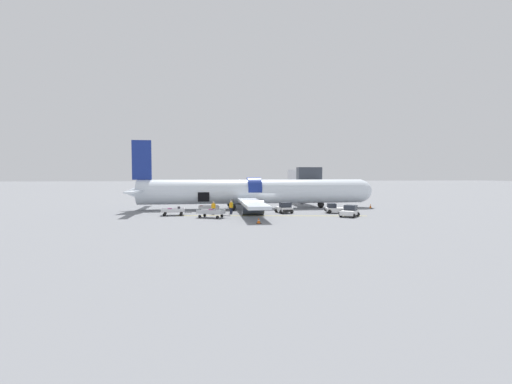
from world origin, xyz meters
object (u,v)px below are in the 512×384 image
object	(u,v)px
baggage_tug_rear	(350,212)
baggage_cart_queued	(174,212)
airplane	(251,192)
suitcase_on_tarmac_upright	(220,212)
ground_crew_loader_b	(232,206)
baggage_cart_empty	(212,213)
baggage_cart_loading	(209,209)
baggage_tug_lead	(334,209)
ground_crew_driver	(231,207)
ground_crew_loader_a	(213,208)
baggage_tug_mid	(284,208)

from	to	relation	value
baggage_tug_rear	baggage_cart_queued	size ratio (longest dim) A/B	0.82
baggage_cart_queued	airplane	bearing A→B (deg)	33.86
baggage_tug_rear	suitcase_on_tarmac_upright	bearing A→B (deg)	162.06
ground_crew_loader_b	suitcase_on_tarmac_upright	bearing A→B (deg)	-143.33
ground_crew_loader_b	suitcase_on_tarmac_upright	world-z (taller)	ground_crew_loader_b
baggage_cart_empty	baggage_cart_loading	bearing A→B (deg)	93.17
suitcase_on_tarmac_upright	baggage_cart_loading	bearing A→B (deg)	120.02
baggage_tug_rear	baggage_tug_lead	bearing A→B (deg)	97.06
baggage_cart_queued	baggage_cart_empty	bearing A→B (deg)	-33.62
baggage_cart_loading	baggage_cart_empty	xyz separation A→B (m)	(0.37, -6.66, 0.07)
baggage_tug_lead	suitcase_on_tarmac_upright	world-z (taller)	baggage_tug_lead
airplane	baggage_cart_empty	xyz separation A→B (m)	(-6.12, -10.76, -2.08)
baggage_tug_rear	ground_crew_driver	size ratio (longest dim) A/B	1.82
airplane	ground_crew_driver	bearing A→B (deg)	-117.84
airplane	baggage_cart_loading	size ratio (longest dim) A/B	10.19
baggage_tug_rear	suitcase_on_tarmac_upright	distance (m)	17.21
airplane	ground_crew_driver	distance (m)	7.74
baggage_tug_rear	ground_crew_loader_a	size ratio (longest dim) A/B	1.88
baggage_tug_mid	suitcase_on_tarmac_upright	xyz separation A→B (m)	(-8.99, 0.15, -0.41)
baggage_tug_mid	baggage_cart_loading	distance (m)	10.74
baggage_tug_lead	suitcase_on_tarmac_upright	size ratio (longest dim) A/B	4.71
ground_crew_loader_b	suitcase_on_tarmac_upright	distance (m)	2.22
baggage_cart_loading	airplane	bearing A→B (deg)	32.31
baggage_tug_mid	baggage_cart_loading	size ratio (longest dim) A/B	0.74
baggage_tug_mid	ground_crew_loader_a	bearing A→B (deg)	-178.53
baggage_cart_loading	baggage_tug_lead	bearing A→B (deg)	-11.58
suitcase_on_tarmac_upright	ground_crew_loader_b	bearing A→B (deg)	36.67
ground_crew_driver	baggage_cart_empty	bearing A→B (deg)	-122.43
baggage_cart_loading	ground_crew_driver	bearing A→B (deg)	-41.02
baggage_tug_rear	baggage_tug_mid	bearing A→B (deg)	145.07
ground_crew_driver	ground_crew_loader_a	bearing A→B (deg)	-173.02
baggage_tug_rear	baggage_cart_loading	bearing A→B (deg)	156.42
baggage_tug_lead	baggage_cart_empty	distance (m)	17.18
airplane	baggage_cart_empty	world-z (taller)	airplane
baggage_tug_lead	baggage_cart_empty	xyz separation A→B (m)	(-16.90, -3.12, -0.03)
ground_crew_loader_a	suitcase_on_tarmac_upright	distance (m)	1.14
ground_crew_loader_b	ground_crew_driver	bearing A→B (deg)	-96.91
baggage_cart_loading	ground_crew_loader_a	world-z (taller)	ground_crew_loader_a
airplane	baggage_cart_queued	size ratio (longest dim) A/B	9.96
baggage_tug_rear	ground_crew_driver	xyz separation A→B (m)	(-14.83, 5.19, 0.29)
baggage_tug_mid	ground_crew_driver	distance (m)	7.46
baggage_cart_queued	ground_crew_loader_a	world-z (taller)	ground_crew_loader_a
ground_crew_loader_a	ground_crew_loader_b	bearing A→B (deg)	33.25
baggage_tug_rear	suitcase_on_tarmac_upright	xyz separation A→B (m)	(-16.37, 5.30, -0.39)
baggage_tug_mid	baggage_tug_rear	world-z (taller)	baggage_tug_mid
baggage_tug_rear	ground_crew_loader_b	world-z (taller)	ground_crew_loader_b
ground_crew_loader_a	suitcase_on_tarmac_upright	xyz separation A→B (m)	(0.84, 0.40, -0.66)
baggage_cart_queued	baggage_tug_lead	bearing A→B (deg)	-0.51
baggage_cart_loading	ground_crew_loader_b	distance (m)	3.37
baggage_cart_loading	suitcase_on_tarmac_upright	world-z (taller)	baggage_cart_loading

